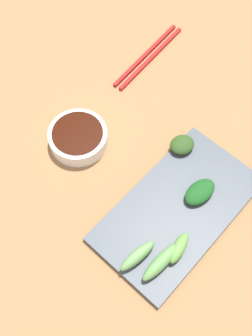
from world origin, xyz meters
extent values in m
cube|color=#966F45|center=(0.00, 0.00, 0.01)|extent=(2.10, 2.10, 0.02)
cylinder|color=white|center=(-0.15, -0.03, 0.04)|extent=(0.12, 0.12, 0.04)
cylinder|color=#341207|center=(-0.15, -0.03, 0.05)|extent=(0.10, 0.10, 0.02)
cube|color=#434C55|center=(0.09, -0.01, 0.03)|extent=(0.18, 0.32, 0.01)
ellipsoid|color=#6BA15A|center=(0.10, -0.13, 0.05)|extent=(0.03, 0.08, 0.03)
ellipsoid|color=#2B4C1D|center=(0.02, 0.10, 0.04)|extent=(0.06, 0.06, 0.02)
ellipsoid|color=#629F53|center=(0.14, -0.11, 0.05)|extent=(0.03, 0.09, 0.03)
ellipsoid|color=#18531D|center=(0.11, 0.04, 0.04)|extent=(0.05, 0.07, 0.02)
ellipsoid|color=#63A646|center=(0.14, -0.07, 0.05)|extent=(0.04, 0.07, 0.03)
cube|color=#B41A1A|center=(-0.20, 0.24, 0.02)|extent=(0.02, 0.23, 0.01)
cube|color=#B41A1A|center=(-0.19, 0.24, 0.02)|extent=(0.02, 0.23, 0.01)
camera|label=1|loc=(0.21, -0.29, 0.75)|focal=43.94mm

